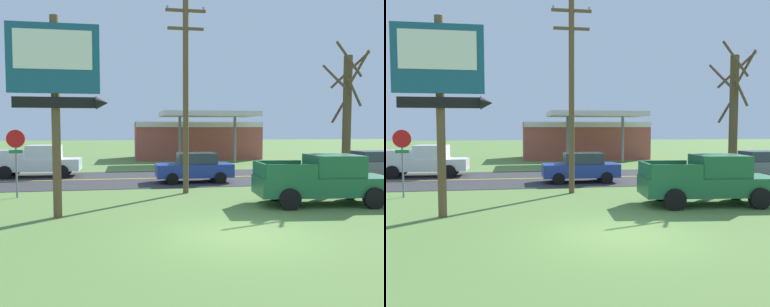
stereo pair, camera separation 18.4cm
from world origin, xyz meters
TOP-DOWN VIEW (x-y plane):
  - ground_plane at (0.00, 0.00)m, footprint 180.00×180.00m
  - road_asphalt at (0.00, 13.00)m, footprint 140.00×8.00m
  - road_centre_line at (0.00, 13.00)m, footprint 126.00×0.20m
  - motel_sign at (-5.34, 3.09)m, footprint 3.18×0.54m
  - stop_sign at (-7.77, 7.42)m, footprint 0.80×0.08m
  - utility_pole at (-0.38, 7.45)m, footprint 1.83×0.26m
  - bare_tree at (7.32, 6.92)m, footprint 2.22×2.21m
  - gas_station at (3.83, 28.33)m, footprint 12.00×11.50m
  - pickup_green_parked_on_lawn at (4.56, 3.85)m, footprint 5.35×2.59m
  - pickup_white_on_road at (-8.45, 15.00)m, footprint 5.20×2.24m
  - car_blue_near_lane at (0.65, 11.00)m, footprint 4.20×2.00m
  - car_grey_mid_lane at (11.43, 11.00)m, footprint 4.20×2.00m

SIDE VIEW (x-z plane):
  - ground_plane at x=0.00m, z-range 0.00..0.00m
  - road_asphalt at x=0.00m, z-range 0.00..0.02m
  - road_centre_line at x=0.00m, z-range 0.02..0.03m
  - car_blue_near_lane at x=0.65m, z-range 0.01..1.65m
  - car_grey_mid_lane at x=11.43m, z-range 0.01..1.65m
  - pickup_green_parked_on_lawn at x=4.56m, z-range -0.02..1.94m
  - pickup_white_on_road at x=-8.45m, z-range -0.02..1.94m
  - gas_station at x=3.83m, z-range -0.26..4.14m
  - stop_sign at x=-7.77m, z-range 0.55..3.50m
  - bare_tree at x=7.32m, z-range -0.01..7.03m
  - motel_sign at x=-5.34m, z-range 1.25..7.95m
  - utility_pole at x=-0.38m, z-range 0.29..9.09m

